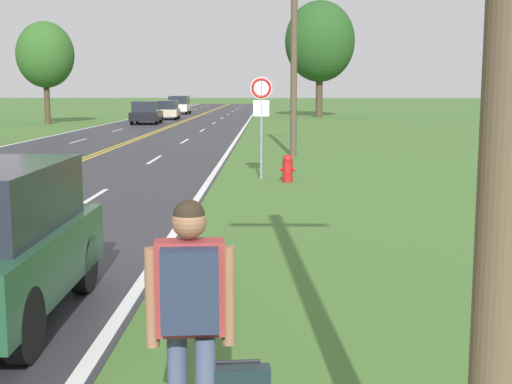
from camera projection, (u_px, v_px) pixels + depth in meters
hitchhiker_person at (190, 303)px, 4.72m from camera, size 0.60×0.43×1.76m
fire_hydrant at (288, 168)px, 19.10m from camera, size 0.43×0.27×0.74m
traffic_sign at (261, 102)px, 19.46m from camera, size 0.60×0.10×2.81m
utility_pole_midground at (294, 43)px, 25.88m from camera, size 1.80×0.24×7.94m
tree_behind_sign at (45, 55)px, 50.34m from camera, size 4.04×4.04×7.20m
tree_mid_treeline at (320, 42)px, 62.33m from camera, size 6.11×6.11×10.12m
car_black_van_mid_far at (146, 112)px, 50.89m from camera, size 2.13×4.44×1.62m
car_champagne_hatchback_receding at (167, 109)px, 58.13m from camera, size 2.13×4.17×1.55m
car_white_suv_distant at (181, 105)px, 70.39m from camera, size 1.78×3.94×1.80m
car_red_sedan_horizon at (177, 103)px, 81.07m from camera, size 1.94×4.31×1.66m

